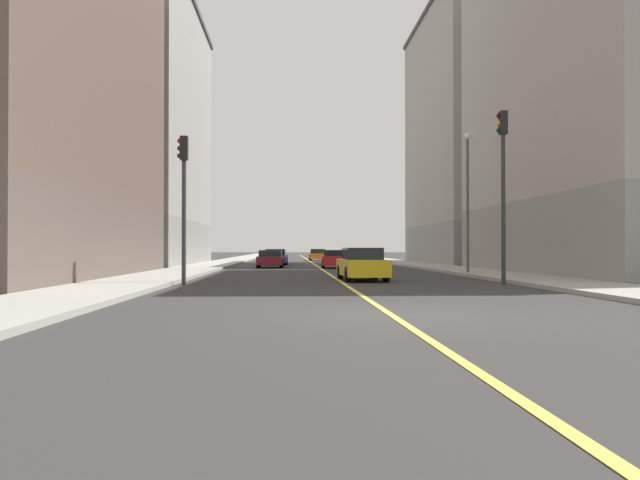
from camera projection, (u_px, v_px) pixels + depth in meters
name	position (u px, v px, depth m)	size (l,w,h in m)	color
ground_plane	(390.00, 315.00, 13.77)	(400.00, 400.00, 0.00)	#312F2F
sidewalk_left	(396.00, 262.00, 63.10)	(3.36, 168.00, 0.15)	#9E9B93
sidewalk_right	(226.00, 262.00, 62.34)	(3.36, 168.00, 0.15)	#9E9B93
lane_center_stripe	(312.00, 263.00, 62.71)	(0.16, 154.00, 0.01)	#E5D14C
building_left_near	(613.00, 81.00, 34.78)	(10.66, 22.47, 20.55)	gray
building_left_mid	(483.00, 138.00, 58.17)	(10.66, 20.35, 22.40)	gray
building_right_midblock	(130.00, 133.00, 53.04)	(10.66, 23.06, 21.41)	gray
traffic_light_left_near	(503.00, 174.00, 25.18)	(0.40, 0.32, 6.67)	#2D2D2D
traffic_light_right_near	(183.00, 188.00, 24.61)	(0.40, 0.32, 5.61)	#2D2D2D
street_lamp_left_near	(468.00, 188.00, 33.91)	(0.36, 0.36, 7.22)	#4C4C51
car_orange	(318.00, 255.00, 72.45)	(1.90, 4.03, 1.29)	orange
car_blue	(276.00, 257.00, 53.95)	(1.99, 4.11, 1.31)	#23389E
car_red	(335.00, 259.00, 45.81)	(1.96, 4.24, 1.26)	red
car_white	(273.00, 256.00, 65.54)	(1.80, 3.95, 1.25)	white
car_teal	(349.00, 256.00, 64.55)	(1.79, 4.06, 1.26)	#196670
car_maroon	(270.00, 259.00, 46.90)	(1.90, 4.05, 1.25)	maroon
car_yellow	(362.00, 265.00, 28.27)	(1.93, 4.51, 1.41)	gold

